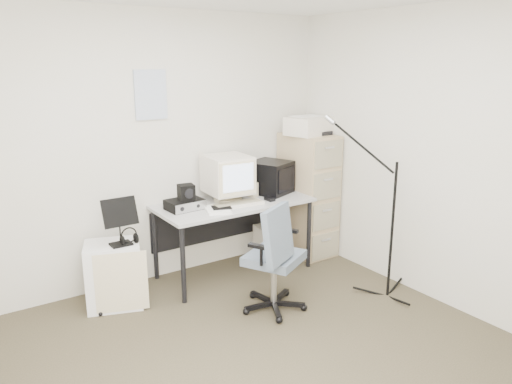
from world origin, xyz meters
TOP-DOWN VIEW (x-y plane):
  - floor at (0.00, 0.00)m, footprint 3.60×3.60m
  - wall_back at (0.00, 1.80)m, footprint 3.60×0.02m
  - wall_right at (1.80, 0.00)m, footprint 0.02×3.60m
  - wall_calendar at (-0.02, 1.79)m, footprint 0.30×0.02m
  - filing_cabinet at (1.58, 1.48)m, footprint 0.40×0.60m
  - printer at (1.58, 1.48)m, footprint 0.54×0.42m
  - desk at (0.63, 1.45)m, footprint 1.50×0.70m
  - crt_monitor at (0.61, 1.52)m, footprint 0.43×0.45m
  - crt_tv at (1.13, 1.54)m, footprint 0.47×0.48m
  - desk_speaker at (0.89, 1.51)m, footprint 0.09×0.09m
  - keyboard at (0.59, 1.32)m, footprint 0.50×0.22m
  - mouse at (0.94, 1.29)m, footprint 0.07×0.11m
  - radio_receiver at (0.13, 1.50)m, footprint 0.33×0.25m
  - radio_speaker at (0.15, 1.49)m, footprint 0.16×0.15m
  - papers at (0.36, 1.29)m, footprint 0.29×0.34m
  - pc_tower at (1.04, 1.43)m, footprint 0.24×0.43m
  - office_chair at (0.51, 0.63)m, footprint 0.75×0.75m
  - side_cart at (-0.58, 1.45)m, footprint 0.55×0.49m
  - music_stand at (-0.52, 1.37)m, footprint 0.30×0.17m
  - headphones at (-0.45, 1.36)m, footprint 0.20×0.20m
  - mic_stand at (1.51, 0.25)m, footprint 0.03×0.03m

SIDE VIEW (x-z plane):
  - floor at x=0.00m, z-range -0.01..0.00m
  - pc_tower at x=1.04m, z-range 0.00..0.38m
  - side_cart at x=-0.58m, z-range 0.00..0.56m
  - desk at x=0.63m, z-range 0.00..0.73m
  - office_chair at x=0.51m, z-range 0.00..0.96m
  - headphones at x=-0.45m, z-range 0.59..0.62m
  - filing_cabinet at x=1.58m, z-range 0.00..1.30m
  - papers at x=0.36m, z-range 0.73..0.75m
  - keyboard at x=0.59m, z-range 0.73..0.76m
  - mouse at x=0.94m, z-range 0.73..0.76m
  - music_stand at x=-0.52m, z-range 0.56..0.98m
  - radio_receiver at x=0.13m, z-range 0.73..0.82m
  - mic_stand at x=1.51m, z-range 0.00..1.60m
  - desk_speaker at x=0.89m, z-range 0.73..0.87m
  - radio_speaker at x=0.15m, z-range 0.82..0.96m
  - crt_tv at x=1.13m, z-range 0.73..1.05m
  - crt_monitor at x=0.61m, z-range 0.73..1.17m
  - wall_back at x=0.00m, z-range 0.00..2.50m
  - wall_right at x=1.80m, z-range 0.00..2.50m
  - printer at x=1.58m, z-range 1.30..1.48m
  - wall_calendar at x=-0.02m, z-range 1.53..1.97m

